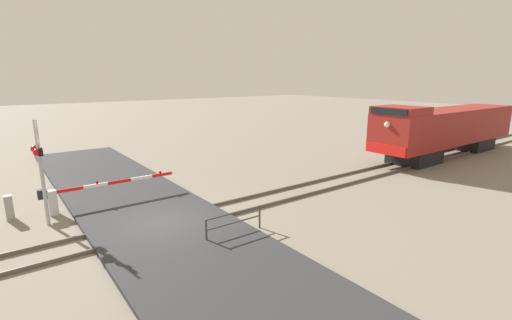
{
  "coord_description": "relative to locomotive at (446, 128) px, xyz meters",
  "views": [
    {
      "loc": [
        13.14,
        -4.99,
        5.88
      ],
      "look_at": [
        -0.88,
        5.37,
        1.86
      ],
      "focal_mm": 25.22,
      "sensor_mm": 36.0,
      "label": 1
    }
  ],
  "objects": [
    {
      "name": "ground_plane",
      "position": [
        0.0,
        -22.58,
        -2.12
      ],
      "size": [
        160.0,
        160.0,
        0.0
      ],
      "primitive_type": "plane",
      "color": "gray"
    },
    {
      "name": "rail_track_left",
      "position": [
        -0.72,
        -22.58,
        -2.04
      ],
      "size": [
        0.08,
        80.0,
        0.15
      ],
      "primitive_type": "cube",
      "color": "#59544C",
      "rests_on": "ground_plane"
    },
    {
      "name": "rail_track_right",
      "position": [
        0.72,
        -22.58,
        -2.04
      ],
      "size": [
        0.08,
        80.0,
        0.15
      ],
      "primitive_type": "cube",
      "color": "#59544C",
      "rests_on": "ground_plane"
    },
    {
      "name": "road_surface",
      "position": [
        0.0,
        -22.58,
        -2.04
      ],
      "size": [
        36.0,
        5.45,
        0.16
      ],
      "primitive_type": "cube",
      "color": "#2D2D30",
      "rests_on": "ground_plane"
    },
    {
      "name": "locomotive",
      "position": [
        0.0,
        0.0,
        0.0
      ],
      "size": [
        3.0,
        15.8,
        4.04
      ],
      "color": "black",
      "rests_on": "ground_plane"
    },
    {
      "name": "crossing_signal",
      "position": [
        -2.92,
        -26.26,
        0.59
      ],
      "size": [
        1.18,
        0.33,
        4.33
      ],
      "color": "#ADADB2",
      "rests_on": "ground_plane"
    },
    {
      "name": "crossing_gate",
      "position": [
        -4.03,
        -25.06,
        -1.35
      ],
      "size": [
        0.36,
        6.07,
        1.22
      ],
      "color": "silver",
      "rests_on": "ground_plane"
    },
    {
      "name": "utility_cabinet",
      "position": [
        -4.5,
        -27.45,
        -1.59
      ],
      "size": [
        0.37,
        0.31,
        1.06
      ],
      "primitive_type": "cube",
      "color": "#999993",
      "rests_on": "ground_plane"
    },
    {
      "name": "guard_railing",
      "position": [
        2.45,
        -20.7,
        -1.5
      ],
      "size": [
        0.08,
        2.48,
        0.95
      ],
      "color": "#4C4742",
      "rests_on": "ground_plane"
    }
  ]
}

